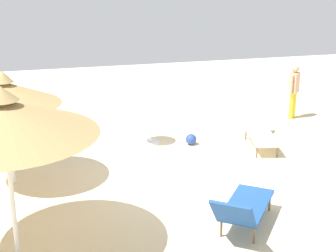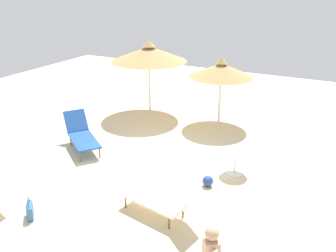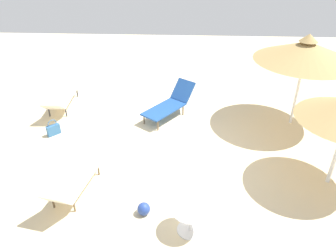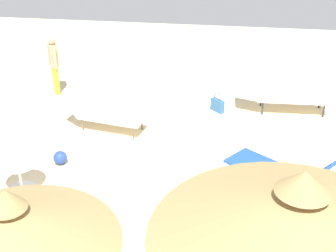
{
  "view_description": "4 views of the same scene",
  "coord_description": "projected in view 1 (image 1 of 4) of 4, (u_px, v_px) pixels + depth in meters",
  "views": [
    {
      "loc": [
        -9.85,
        3.03,
        4.69
      ],
      "look_at": [
        0.24,
        0.47,
        1.15
      ],
      "focal_mm": 54.76,
      "sensor_mm": 36.0,
      "label": 1
    },
    {
      "loc": [
        4.78,
        -8.32,
        4.93
      ],
      "look_at": [
        0.47,
        0.09,
        1.15
      ],
      "focal_mm": 39.27,
      "sensor_mm": 36.0,
      "label": 2
    },
    {
      "loc": [
        6.97,
        0.2,
        5.26
      ],
      "look_at": [
        0.41,
        -0.13,
        1.3
      ],
      "focal_mm": 34.9,
      "sensor_mm": 36.0,
      "label": 3
    },
    {
      "loc": [
        -1.49,
        7.31,
        5.05
      ],
      "look_at": [
        -0.33,
        -0.27,
        1.19
      ],
      "focal_mm": 50.57,
      "sensor_mm": 36.0,
      "label": 4
    }
  ],
  "objects": [
    {
      "name": "parasol_umbrella_center",
      "position": [
        3.0,
        118.0,
        7.68
      ],
      "size": [
        2.88,
        2.88,
        2.83
      ],
      "color": "white",
      "rests_on": "ground"
    },
    {
      "name": "parasol_umbrella_near_left",
      "position": [
        5.0,
        93.0,
        10.35
      ],
      "size": [
        2.25,
        2.25,
        2.44
      ],
      "color": "white",
      "rests_on": "ground"
    },
    {
      "name": "lounge_chair_near_right",
      "position": [
        243.0,
        208.0,
        8.93
      ],
      "size": [
        2.0,
        1.74,
        0.98
      ],
      "color": "#1E478C",
      "rests_on": "ground"
    },
    {
      "name": "person_standing_far_right",
      "position": [
        294.0,
        89.0,
        14.99
      ],
      "size": [
        0.33,
        0.38,
        1.6
      ],
      "color": "yellow",
      "rests_on": "ground"
    },
    {
      "name": "ground",
      "position": [
        191.0,
        179.0,
        11.27
      ],
      "size": [
        24.0,
        24.0,
        0.1
      ],
      "primitive_type": "cube",
      "color": "beige"
    },
    {
      "name": "side_table_round",
      "position": [
        150.0,
        128.0,
        13.18
      ],
      "size": [
        0.76,
        0.76,
        0.59
      ],
      "color": "silver",
      "rests_on": "ground"
    },
    {
      "name": "lounge_chair_back",
      "position": [
        259.0,
        130.0,
        13.07
      ],
      "size": [
        2.0,
        0.94,
        0.85
      ],
      "color": "silver",
      "rests_on": "ground"
    },
    {
      "name": "beach_ball",
      "position": [
        191.0,
        139.0,
        13.12
      ],
      "size": [
        0.28,
        0.28,
        0.28
      ],
      "primitive_type": "sphere",
      "color": "navy",
      "rests_on": "ground"
    }
  ]
}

